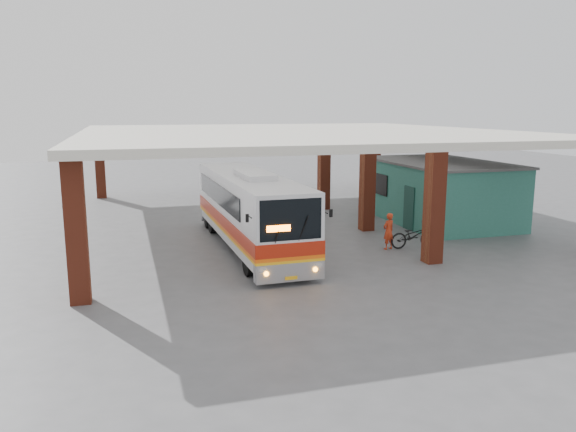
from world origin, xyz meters
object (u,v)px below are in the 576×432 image
at_px(pedestrian, 389,231).
at_px(red_chair, 364,204).
at_px(motorcycle, 413,235).
at_px(coach_bus, 250,210).

bearing_deg(pedestrian, red_chair, -126.72).
relative_size(motorcycle, pedestrian, 1.33).
relative_size(coach_bus, pedestrian, 7.42).
bearing_deg(red_chair, coach_bus, -148.35).
relative_size(pedestrian, red_chair, 1.97).
height_order(pedestrian, red_chair, pedestrian).
xyz_separation_m(coach_bus, motorcycle, (6.55, -1.96, -1.10)).
distance_m(coach_bus, red_chair, 10.70).
height_order(motorcycle, red_chair, motorcycle).
bearing_deg(red_chair, motorcycle, -108.54).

